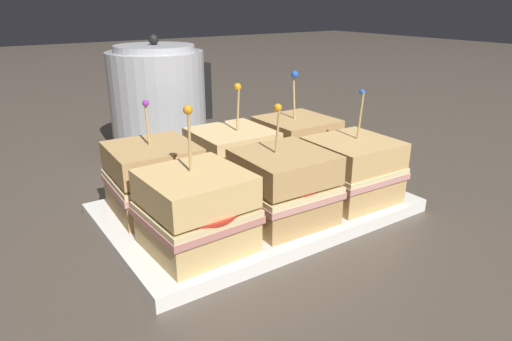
{
  "coord_description": "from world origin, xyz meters",
  "views": [
    {
      "loc": [
        -0.34,
        -0.49,
        0.29
      ],
      "look_at": [
        0.0,
        0.0,
        0.07
      ],
      "focal_mm": 32.0,
      "sensor_mm": 36.0,
      "label": 1
    }
  ],
  "objects_px": {
    "sandwich_back_center": "(234,159)",
    "sandwich_front_left": "(196,211)",
    "serving_platter": "(256,208)",
    "sandwich_back_left": "(154,178)",
    "kettle_steel": "(158,99)",
    "sandwich_front_center": "(282,187)",
    "sandwich_back_right": "(296,146)",
    "sandwich_front_right": "(352,169)"
  },
  "relations": [
    {
      "from": "serving_platter",
      "to": "sandwich_back_left",
      "type": "relative_size",
      "value": 2.75
    },
    {
      "from": "sandwich_back_left",
      "to": "kettle_steel",
      "type": "height_order",
      "value": "kettle_steel"
    },
    {
      "from": "sandwich_back_left",
      "to": "sandwich_front_center",
      "type": "bearing_deg",
      "value": -45.12
    },
    {
      "from": "sandwich_back_left",
      "to": "sandwich_back_center",
      "type": "height_order",
      "value": "sandwich_back_center"
    },
    {
      "from": "sandwich_back_left",
      "to": "sandwich_back_center",
      "type": "xyz_separation_m",
      "value": [
        0.13,
        0.0,
        0.0
      ]
    },
    {
      "from": "sandwich_front_right",
      "to": "sandwich_front_center",
      "type": "bearing_deg",
      "value": 179.59
    },
    {
      "from": "sandwich_back_left",
      "to": "sandwich_back_center",
      "type": "bearing_deg",
      "value": 1.63
    },
    {
      "from": "sandwich_front_center",
      "to": "sandwich_back_left",
      "type": "xyz_separation_m",
      "value": [
        -0.12,
        0.12,
        -0.0
      ]
    },
    {
      "from": "sandwich_front_right",
      "to": "sandwich_back_left",
      "type": "xyz_separation_m",
      "value": [
        -0.25,
        0.13,
        0.0
      ]
    },
    {
      "from": "sandwich_front_center",
      "to": "sandwich_back_right",
      "type": "distance_m",
      "value": 0.18
    },
    {
      "from": "sandwich_front_center",
      "to": "sandwich_back_left",
      "type": "bearing_deg",
      "value": 134.88
    },
    {
      "from": "serving_platter",
      "to": "sandwich_front_right",
      "type": "distance_m",
      "value": 0.15
    },
    {
      "from": "sandwich_back_right",
      "to": "sandwich_front_left",
      "type": "bearing_deg",
      "value": -152.78
    },
    {
      "from": "sandwich_back_center",
      "to": "serving_platter",
      "type": "bearing_deg",
      "value": -92.84
    },
    {
      "from": "sandwich_front_left",
      "to": "sandwich_front_right",
      "type": "height_order",
      "value": "sandwich_front_left"
    },
    {
      "from": "serving_platter",
      "to": "sandwich_back_left",
      "type": "height_order",
      "value": "sandwich_back_left"
    },
    {
      "from": "sandwich_back_left",
      "to": "kettle_steel",
      "type": "distance_m",
      "value": 0.34
    },
    {
      "from": "sandwich_back_center",
      "to": "kettle_steel",
      "type": "relative_size",
      "value": 0.71
    },
    {
      "from": "kettle_steel",
      "to": "serving_platter",
      "type": "bearing_deg",
      "value": -91.94
    },
    {
      "from": "sandwich_front_left",
      "to": "kettle_steel",
      "type": "height_order",
      "value": "kettle_steel"
    },
    {
      "from": "serving_platter",
      "to": "sandwich_back_right",
      "type": "relative_size",
      "value": 2.49
    },
    {
      "from": "sandwich_front_left",
      "to": "sandwich_back_right",
      "type": "xyz_separation_m",
      "value": [
        0.25,
        0.13,
        0.0
      ]
    },
    {
      "from": "serving_platter",
      "to": "sandwich_back_left",
      "type": "distance_m",
      "value": 0.15
    },
    {
      "from": "kettle_steel",
      "to": "sandwich_front_center",
      "type": "bearing_deg",
      "value": -92.11
    },
    {
      "from": "sandwich_front_center",
      "to": "sandwich_back_left",
      "type": "height_order",
      "value": "sandwich_front_center"
    },
    {
      "from": "sandwich_back_center",
      "to": "sandwich_back_right",
      "type": "relative_size",
      "value": 0.96
    },
    {
      "from": "sandwich_back_right",
      "to": "kettle_steel",
      "type": "bearing_deg",
      "value": 110.32
    },
    {
      "from": "sandwich_back_right",
      "to": "kettle_steel",
      "type": "relative_size",
      "value": 0.74
    },
    {
      "from": "sandwich_front_center",
      "to": "sandwich_back_center",
      "type": "relative_size",
      "value": 0.96
    },
    {
      "from": "sandwich_front_center",
      "to": "sandwich_back_right",
      "type": "relative_size",
      "value": 0.92
    },
    {
      "from": "sandwich_front_left",
      "to": "sandwich_front_center",
      "type": "distance_m",
      "value": 0.12
    },
    {
      "from": "sandwich_front_center",
      "to": "kettle_steel",
      "type": "bearing_deg",
      "value": 87.89
    },
    {
      "from": "sandwich_front_center",
      "to": "kettle_steel",
      "type": "height_order",
      "value": "kettle_steel"
    },
    {
      "from": "sandwich_back_left",
      "to": "sandwich_front_left",
      "type": "bearing_deg",
      "value": -90.03
    },
    {
      "from": "sandwich_front_center",
      "to": "sandwich_back_right",
      "type": "height_order",
      "value": "sandwich_back_right"
    },
    {
      "from": "serving_platter",
      "to": "kettle_steel",
      "type": "height_order",
      "value": "kettle_steel"
    },
    {
      "from": "sandwich_back_center",
      "to": "sandwich_back_right",
      "type": "xyz_separation_m",
      "value": [
        0.12,
        0.0,
        0.0
      ]
    },
    {
      "from": "sandwich_back_center",
      "to": "kettle_steel",
      "type": "distance_m",
      "value": 0.31
    },
    {
      "from": "serving_platter",
      "to": "sandwich_front_right",
      "type": "relative_size",
      "value": 2.64
    },
    {
      "from": "sandwich_back_center",
      "to": "sandwich_front_left",
      "type": "bearing_deg",
      "value": -135.34
    },
    {
      "from": "sandwich_front_right",
      "to": "sandwich_back_right",
      "type": "xyz_separation_m",
      "value": [
        0.0,
        0.13,
        0.0
      ]
    },
    {
      "from": "sandwich_front_center",
      "to": "sandwich_front_right",
      "type": "distance_m",
      "value": 0.13
    }
  ]
}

